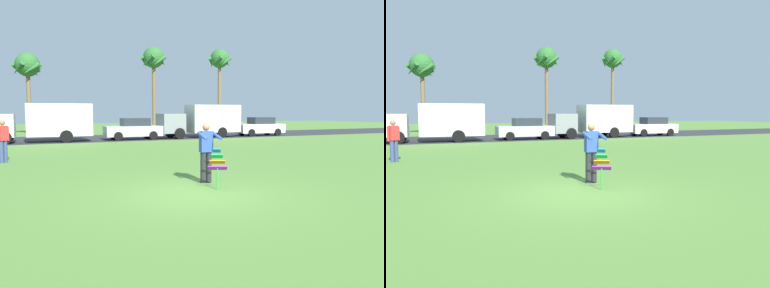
% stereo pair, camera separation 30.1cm
% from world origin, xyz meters
% --- Properties ---
extents(ground_plane, '(120.00, 120.00, 0.00)m').
position_xyz_m(ground_plane, '(0.00, 0.00, 0.00)').
color(ground_plane, '#568438').
extents(road_strip, '(120.00, 8.00, 0.01)m').
position_xyz_m(road_strip, '(0.00, 20.82, 0.01)').
color(road_strip, '#2D2D33').
rests_on(road_strip, ground).
extents(person_kite_flyer, '(0.55, 0.66, 1.73)m').
position_xyz_m(person_kite_flyer, '(0.87, 1.15, 0.95)').
color(person_kite_flyer, '#26262B').
rests_on(person_kite_flyer, ground).
extents(kite_held, '(0.60, 0.73, 1.04)m').
position_xyz_m(kite_held, '(0.81, 0.37, 0.68)').
color(kite_held, blue).
rests_on(kite_held, ground).
extents(parked_truck_white_box, '(6.76, 2.27, 2.62)m').
position_xyz_m(parked_truck_white_box, '(-2.72, 18.42, 1.41)').
color(parked_truck_white_box, silver).
rests_on(parked_truck_white_box, ground).
extents(parked_car_silver, '(4.21, 1.86, 1.60)m').
position_xyz_m(parked_car_silver, '(3.29, 18.42, 0.77)').
color(parked_car_silver, silver).
rests_on(parked_car_silver, ground).
extents(parked_truck_grey_van, '(6.74, 2.22, 2.62)m').
position_xyz_m(parked_truck_grey_van, '(9.09, 18.42, 1.41)').
color(parked_truck_grey_van, gray).
rests_on(parked_truck_grey_van, ground).
extents(parked_car_white, '(4.26, 1.96, 1.60)m').
position_xyz_m(parked_car_white, '(14.53, 18.41, 0.77)').
color(parked_car_white, white).
rests_on(parked_car_white, ground).
extents(palm_tree_right_near, '(2.58, 2.71, 7.26)m').
position_xyz_m(palm_tree_right_near, '(-3.80, 27.38, 5.93)').
color(palm_tree_right_near, brown).
rests_on(palm_tree_right_near, ground).
extents(palm_tree_centre_far, '(2.58, 2.71, 8.53)m').
position_xyz_m(palm_tree_centre_far, '(7.73, 27.12, 7.11)').
color(palm_tree_centre_far, brown).
rests_on(palm_tree_centre_far, ground).
extents(palm_tree_far_left, '(2.58, 2.71, 9.08)m').
position_xyz_m(palm_tree_far_left, '(15.92, 28.51, 7.62)').
color(palm_tree_far_left, brown).
rests_on(palm_tree_far_left, ground).
extents(person_walker_near, '(0.46, 0.40, 1.73)m').
position_xyz_m(person_walker_near, '(-4.79, 8.26, 0.93)').
color(person_walker_near, '#384772').
rests_on(person_walker_near, ground).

